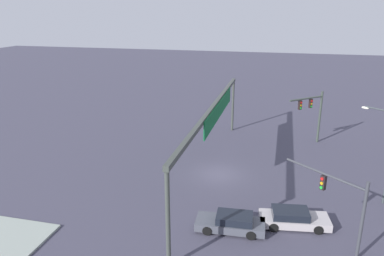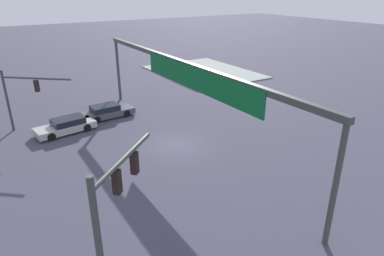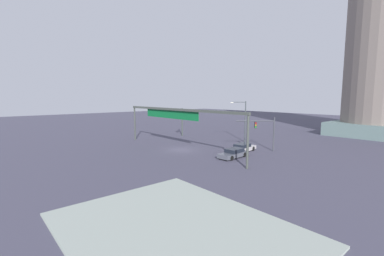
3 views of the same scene
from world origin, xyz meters
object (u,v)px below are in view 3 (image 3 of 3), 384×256
Objects in this scene: traffic_signal_near_corner at (181,118)px; sedan_car_waiting_far at (243,148)px; traffic_signal_opposite_side at (264,128)px; streetlamp_curved_arm at (243,118)px; sedan_car_approaching at (233,153)px.

traffic_signal_near_corner reaches higher than sedan_car_waiting_far.
traffic_signal_opposite_side is 0.70× the size of streetlamp_curved_arm.
sedan_car_approaching is at bearing 71.04° from streetlamp_curved_arm.
traffic_signal_near_corner is 19.36m from traffic_signal_opposite_side.
streetlamp_curved_arm is (12.28, 4.52, 0.48)m from traffic_signal_near_corner.
traffic_signal_opposite_side is at bearing -44.36° from sedan_car_waiting_far.
sedan_car_approaching is (-0.32, -6.66, -2.89)m from traffic_signal_opposite_side.
sedan_car_waiting_far is (17.45, -2.05, -3.31)m from traffic_signal_near_corner.
sedan_car_waiting_far is at bearing 3.82° from traffic_signal_opposite_side.
sedan_car_approaching is 4.36m from sedan_car_waiting_far.
sedan_car_approaching is at bearing -166.93° from sedan_car_waiting_far.
traffic_signal_near_corner reaches higher than traffic_signal_opposite_side.
traffic_signal_opposite_side is 4.32m from sedan_car_waiting_far.
streetlamp_curved_arm is 1.48× the size of sedan_car_waiting_far.
sedan_car_waiting_far is (-1.58, 4.06, 0.00)m from sedan_car_approaching.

